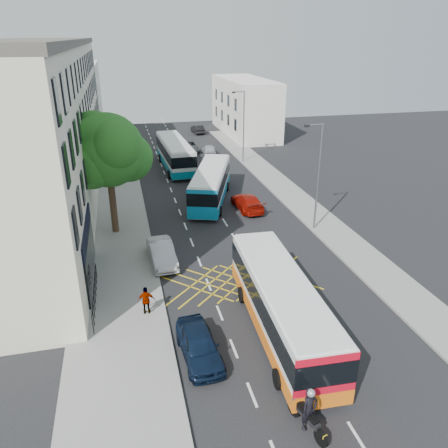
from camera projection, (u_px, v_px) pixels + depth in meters
ground at (297, 339)px, 21.49m from camera, size 120.00×120.00×0.00m
pavement_left at (116, 232)px, 33.03m from camera, size 5.00×70.00×0.15m
pavement_right at (312, 213)px, 36.46m from camera, size 3.00×70.00×0.15m
terrace_main at (42, 123)px, 37.68m from camera, size 8.30×45.00×13.50m
terrace_far at (72, 99)px, 65.61m from camera, size 8.00×20.00×10.00m
building_right at (245, 107)px, 65.11m from camera, size 6.00×18.00×8.00m
street_tree at (107, 151)px, 30.53m from camera, size 6.30×5.70×8.80m
lamp_near at (317, 172)px, 31.70m from camera, size 1.45×0.15×8.00m
lamp_far at (243, 123)px, 49.55m from camera, size 1.45×0.15×8.00m
railings at (95, 294)px, 23.86m from camera, size 0.08×5.60×1.14m
bus_near at (281, 304)px, 21.37m from camera, size 3.06×11.03×3.08m
bus_mid at (211, 184)px, 38.80m from camera, size 5.81×10.82×2.98m
bus_far at (175, 154)px, 48.56m from camera, size 3.13×11.35×3.17m
motorbike at (309, 411)px, 16.15m from camera, size 0.86×2.20×2.00m
parked_car_blue at (199, 345)px, 19.99m from camera, size 1.92×4.20×1.39m
parked_car_silver at (162, 253)px, 28.44m from camera, size 1.78×4.37×1.41m
red_hatchback at (247, 202)px, 37.26m from camera, size 2.13×4.71×1.34m
distant_car_grey at (189, 146)px, 56.03m from camera, size 2.40×4.84×1.32m
distant_car_silver at (209, 150)px, 54.38m from camera, size 1.99×4.01×1.31m
distant_car_dark at (198, 129)px, 66.55m from camera, size 1.70×3.96×1.27m
pedestrian_far at (146, 300)px, 22.91m from camera, size 0.95×0.45×1.57m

